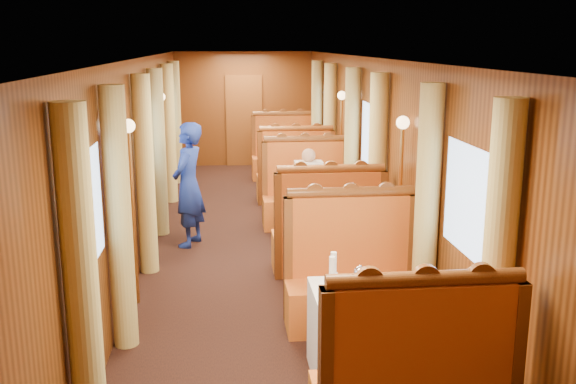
{
  "coord_description": "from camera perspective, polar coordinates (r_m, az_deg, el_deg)",
  "views": [
    {
      "loc": [
        -0.45,
        -8.23,
        2.69
      ],
      "look_at": [
        0.25,
        -1.25,
        1.05
      ],
      "focal_mm": 40.0,
      "sensor_mm": 36.0,
      "label": 1
    }
  ],
  "objects": [
    {
      "name": "curtain_right_near_b",
      "position": [
        6.01,
        12.22,
        -1.77
      ],
      "size": [
        0.22,
        0.22,
        2.35
      ],
      "primitive_type": "cylinder",
      "color": "tan",
      "rests_on": "floor"
    },
    {
      "name": "banquette_mid_aft",
      "position": [
        9.6,
        1.61,
        -0.51
      ],
      "size": [
        1.3,
        0.55,
        1.34
      ],
      "color": "#AB3313",
      "rests_on": "floor"
    },
    {
      "name": "banquette_mid_fwd",
      "position": [
        7.66,
        3.55,
        -4.08
      ],
      "size": [
        1.3,
        0.55,
        1.34
      ],
      "color": "#AB3313",
      "rests_on": "floor"
    },
    {
      "name": "banquette_far_fwd",
      "position": [
        11.02,
        0.64,
        1.29
      ],
      "size": [
        1.3,
        0.55,
        1.34
      ],
      "color": "#AB3313",
      "rests_on": "floor"
    },
    {
      "name": "curtain_left_near_a",
      "position": [
        4.34,
        -17.89,
        -7.97
      ],
      "size": [
        0.22,
        0.22,
        2.35
      ],
      "primitive_type": "cylinder",
      "color": "tan",
      "rests_on": "floor"
    },
    {
      "name": "fruit_plate",
      "position": [
        5.21,
        11.7,
        -8.78
      ],
      "size": [
        0.22,
        0.22,
        0.05
      ],
      "rotation": [
        0.0,
        0.0,
        0.17
      ],
      "color": "white",
      "rests_on": "table_near"
    },
    {
      "name": "window_right_near",
      "position": [
        5.26,
        16.03,
        -1.0
      ],
      "size": [
        0.01,
        1.2,
        0.9
      ],
      "primitive_type": null,
      "rotation": [
        1.57,
        0.0,
        -1.57
      ],
      "color": "#8EADD6",
      "rests_on": "wall_right"
    },
    {
      "name": "curtain_left_far_a",
      "position": [
        11.1,
        -10.53,
        5.09
      ],
      "size": [
        0.22,
        0.22,
        2.35
      ],
      "primitive_type": "cylinder",
      "color": "tan",
      "rests_on": "floor"
    },
    {
      "name": "passenger",
      "position": [
        9.25,
        1.85,
        0.99
      ],
      "size": [
        0.4,
        0.44,
        0.76
      ],
      "color": "beige",
      "rests_on": "banquette_mid_aft"
    },
    {
      "name": "sconce_right_fore",
      "position": [
        6.87,
        10.01,
        1.99
      ],
      "size": [
        0.14,
        0.14,
        1.95
      ],
      "color": "#BF8C3F",
      "rests_on": "floor"
    },
    {
      "name": "sconce_right_aft",
      "position": [
        10.24,
        4.75,
        5.78
      ],
      "size": [
        0.14,
        0.14,
        1.95
      ],
      "color": "#BF8C3F",
      "rests_on": "floor"
    },
    {
      "name": "curtain_left_mid_b",
      "position": [
        9.19,
        -11.48,
        3.4
      ],
      "size": [
        0.22,
        0.22,
        2.35
      ],
      "primitive_type": "cylinder",
      "color": "tan",
      "rests_on": "floor"
    },
    {
      "name": "sconce_left_aft",
      "position": [
        10.11,
        -11.12,
        5.49
      ],
      "size": [
        0.14,
        0.14,
        1.95
      ],
      "color": "#BF8C3F",
      "rests_on": "floor"
    },
    {
      "name": "curtain_right_mid_b",
      "position": [
        9.32,
        5.68,
        3.74
      ],
      "size": [
        0.22,
        0.22,
        2.35
      ],
      "primitive_type": "cylinder",
      "color": "tan",
      "rests_on": "floor"
    },
    {
      "name": "curtain_right_far_a",
      "position": [
        11.21,
        3.73,
        5.36
      ],
      "size": [
        0.22,
        0.22,
        2.35
      ],
      "primitive_type": "cylinder",
      "color": "tan",
      "rests_on": "floor"
    },
    {
      "name": "wall_left",
      "position": [
        8.43,
        -12.82,
        2.98
      ],
      "size": [
        0.01,
        12.0,
        2.5
      ],
      "primitive_type": null,
      "rotation": [
        1.57,
        0.0,
        1.57
      ],
      "color": "brown",
      "rests_on": "floor"
    },
    {
      "name": "curtain_right_near_a",
      "position": [
        4.61,
        18.14,
        -6.7
      ],
      "size": [
        0.22,
        0.22,
        2.35
      ],
      "primitive_type": "cylinder",
      "color": "tan",
      "rests_on": "floor"
    },
    {
      "name": "banquette_far_aft",
      "position": [
        13.0,
        -0.35,
        3.12
      ],
      "size": [
        1.3,
        0.55,
        1.34
      ],
      "color": "#AB3313",
      "rests_on": "floor"
    },
    {
      "name": "table_mid",
      "position": [
        8.64,
        2.47,
        -2.4
      ],
      "size": [
        1.05,
        0.72,
        0.75
      ],
      "primitive_type": "cube",
      "color": "white",
      "rests_on": "floor"
    },
    {
      "name": "wall_right",
      "position": [
        8.58,
        7.5,
        3.38
      ],
      "size": [
        0.01,
        12.0,
        2.5
      ],
      "primitive_type": null,
      "rotation": [
        1.57,
        0.0,
        -1.57
      ],
      "color": "brown",
      "rests_on": "floor"
    },
    {
      "name": "curtain_right_mid_a",
      "position": [
        7.82,
        7.91,
        1.86
      ],
      "size": [
        0.22,
        0.22,
        2.35
      ],
      "primitive_type": "cylinder",
      "color": "tan",
      "rests_on": "floor"
    },
    {
      "name": "rose_vase_far",
      "position": [
        11.9,
        -0.06,
        4.64
      ],
      "size": [
        0.06,
        0.06,
        0.36
      ],
      "rotation": [
        0.0,
        0.0,
        -0.01
      ],
      "color": "silver",
      "rests_on": "table_far"
    },
    {
      "name": "curtain_left_mid_a",
      "position": [
        7.66,
        -12.59,
        1.43
      ],
      "size": [
        0.22,
        0.22,
        2.35
      ],
      "primitive_type": "cylinder",
      "color": "tan",
      "rests_on": "floor"
    },
    {
      "name": "window_left_far",
      "position": [
        11.85,
        -10.79,
        6.92
      ],
      "size": [
        0.01,
        1.2,
        0.9
      ],
      "primitive_type": null,
      "rotation": [
        1.57,
        0.0,
        1.57
      ],
      "color": "#8EADD6",
      "rests_on": "wall_left"
    },
    {
      "name": "teapot_back",
      "position": [
        5.24,
        6.4,
        -7.8
      ],
      "size": [
        0.21,
        0.18,
        0.15
      ],
      "primitive_type": null,
      "rotation": [
        0.0,
        0.0,
        -0.32
      ],
      "color": "silver",
      "rests_on": "tea_tray"
    },
    {
      "name": "curtain_right_far_b",
      "position": [
        12.74,
        2.58,
        6.31
      ],
      "size": [
        0.22,
        0.22,
        2.35
      ],
      "primitive_type": "cylinder",
      "color": "tan",
      "rests_on": "floor"
    },
    {
      "name": "sconce_left_fore",
      "position": [
        6.68,
        -13.79,
        1.5
      ],
      "size": [
        0.14,
        0.14,
        1.95
      ],
      "color": "#BF8C3F",
      "rests_on": "floor"
    },
    {
      "name": "table_far",
      "position": [
        12.02,
        0.1,
        2.05
      ],
      "size": [
        1.05,
        0.72,
        0.75
      ],
      "primitive_type": "cube",
      "color": "white",
      "rests_on": "floor"
    },
    {
      "name": "cup_inboard",
      "position": [
        5.23,
        3.94,
        -7.41
      ],
      "size": [
        0.08,
        0.08,
        0.26
      ],
      "rotation": [
        0.0,
        0.0,
        -0.43
      ],
      "color": "white",
      "rests_on": "table_near"
    },
    {
      "name": "window_right_far",
      "position": [
        11.96,
        3.64,
        7.18
      ],
      "size": [
        0.01,
        1.2,
        0.9
      ],
      "primitive_type": null,
      "rotation": [
        1.57,
        0.0,
        -1.57
      ],
      "color": "#8EADD6",
      "rests_on": "wall_right"
    },
    {
      "name": "wall_far",
      "position": [
        14.31,
        -3.94,
        7.35
      ],
      "size": [
        3.0,
        0.01,
        2.5
      ],
      "primitive_type": null,
      "rotation": [
        1.57,
        0.0,
        0.0
      ],
      "color": "brown",
      "rests_on": "floor"
    },
    {
      "name": "window_left_mid",
      "position": [
        8.39,
        -12.79,
        4.33
      ],
      "size": [
        0.01,
        1.2,
        0.9
      ],
      "primitive_type": null,
      "rotation": [
        1.57,
        0.0,
        1.57
      ],
      "color": "#8EADD6",
      "rests_on": "wall_left"
    },
    {
      "name": "window_left_near",
      "position": [
        5.0,
        -17.48,
        -1.83
      ],
      "size": [
        0.01,
        1.2,
        0.9
      ],
      "primitive_type": null,
      "rotation": [
        1.57,
        0.0,
        1.57
      ],
      "color": "#8EADD6",
      "rests_on": "wall_left"
    },
    {
      "name": "doorway_far",
      "position": [
        14.31,
        -3.92,
        6.34
      ],
      "size": [
        0.8,
        0.04,
        2.0
      ],
      "primitive_type": "cube",
      "color": "brown",
      "rests_on": "floor"
    },
    {
      "name": "teapot_left",
      "position": [
        5.14,
        6.61,
        -8.23
      ],
      "size": [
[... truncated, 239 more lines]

